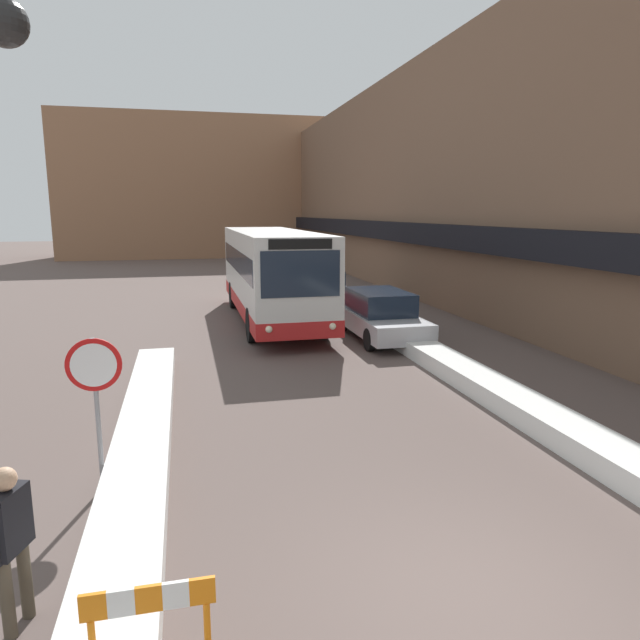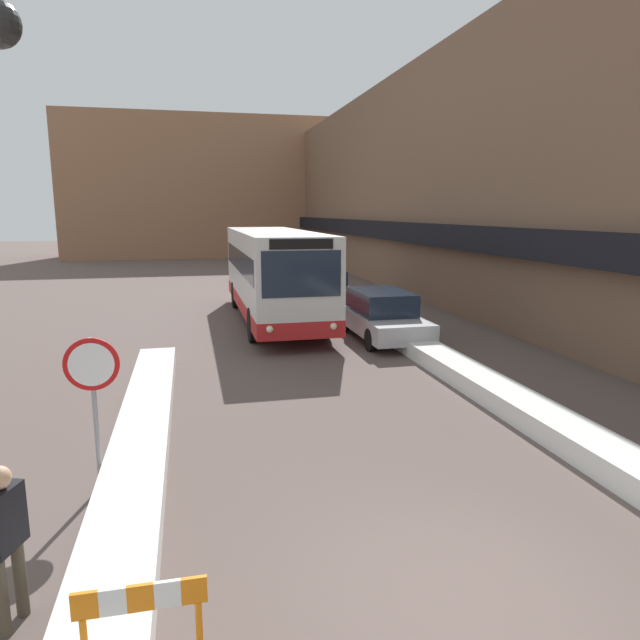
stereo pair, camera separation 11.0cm
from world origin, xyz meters
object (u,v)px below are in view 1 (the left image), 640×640
object	(u,v)px
stop_sign	(95,382)
parked_car_front	(380,315)
city_bus	(272,273)
construction_barricade	(150,615)
pedestrian	(10,533)
parked_car_back	(322,286)

from	to	relation	value
stop_sign	parked_car_front	bearing A→B (deg)	49.77
parked_car_front	stop_sign	world-z (taller)	stop_sign
city_bus	parked_car_front	xyz separation A→B (m)	(2.89, -3.75, -1.03)
parked_car_front	stop_sign	xyz separation A→B (m)	(-7.28, -8.61, 0.88)
construction_barricade	stop_sign	bearing A→B (deg)	103.11
parked_car_front	pedestrian	size ratio (longest dim) A/B	2.80
stop_sign	pedestrian	distance (m)	2.88
parked_car_back	pedestrian	bearing A→B (deg)	-111.86
pedestrian	parked_car_back	bearing A→B (deg)	-3.14
pedestrian	construction_barricade	xyz separation A→B (m)	(1.31, -1.02, -0.33)
city_bus	parked_car_front	bearing A→B (deg)	-52.42
parked_car_back	stop_sign	distance (m)	18.00
parked_car_back	construction_barricade	xyz separation A→B (m)	(-6.40, -20.23, -0.05)
parked_car_front	stop_sign	distance (m)	11.31
pedestrian	construction_barricade	size ratio (longest dim) A/B	1.51
pedestrian	construction_barricade	world-z (taller)	pedestrian
parked_car_back	pedestrian	size ratio (longest dim) A/B	2.55
construction_barricade	pedestrian	bearing A→B (deg)	142.02
parked_car_front	construction_barricade	xyz separation A→B (m)	(-6.40, -12.40, -0.10)
parked_car_front	pedestrian	distance (m)	13.75
parked_car_front	parked_car_back	distance (m)	7.83
parked_car_back	stop_sign	world-z (taller)	stop_sign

